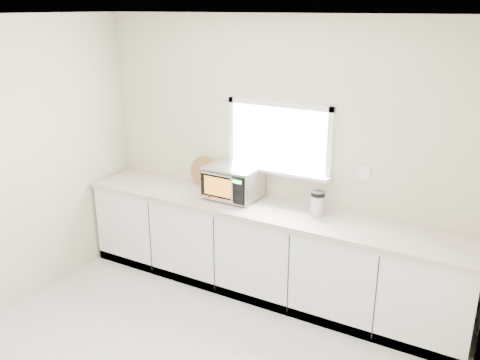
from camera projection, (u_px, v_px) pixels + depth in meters
The scene contains 7 objects.
back_wall at pixel (279, 155), 5.00m from camera, with size 4.00×0.17×2.70m.
cabinets at pixel (264, 252), 5.06m from camera, with size 3.92×0.60×0.88m, color white.
countertop at pixel (264, 209), 4.90m from camera, with size 3.92×0.64×0.04m, color beige.
microwave at pixel (233, 182), 5.08m from camera, with size 0.53×0.44×0.33m.
knife_block at pixel (215, 187), 5.07m from camera, with size 0.12×0.21×0.28m.
cutting_board at pixel (204, 171), 5.45m from camera, with size 0.32×0.32×0.02m, color #A0603D.
coffee_grinder at pixel (317, 203), 4.68m from camera, with size 0.15×0.15×0.23m.
Camera 1 is at (2.03, -2.38, 2.76)m, focal length 38.00 mm.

